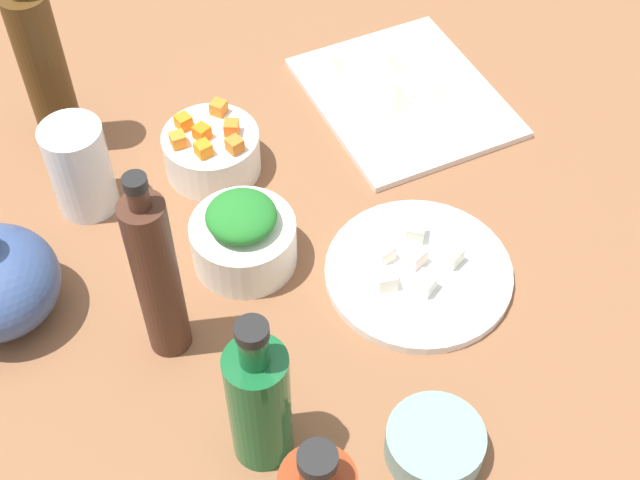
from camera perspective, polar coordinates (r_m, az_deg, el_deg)
The scene contains 28 objects.
tabletop at distance 107.31cm, azimuth 0.00°, elevation -2.22°, with size 190.00×190.00×3.00cm, color brown.
cutting_board at distance 126.97cm, azimuth 5.41°, elevation 9.10°, with size 28.48×24.00×1.00cm, color silver.
plate_tofu at distance 105.47cm, azimuth 6.32°, elevation -2.09°, with size 22.12×22.12×1.20cm, color white.
bowl_greens at distance 104.88cm, azimuth -4.90°, elevation -0.15°, with size 12.43×12.43×6.18cm, color white.
bowl_carrots at distance 115.77cm, azimuth -6.93°, elevation 5.61°, with size 12.40×12.40×5.83cm, color white.
bowl_small_side at distance 92.36cm, azimuth 7.36°, elevation -12.80°, with size 10.04×10.04×3.66cm, color #779E9A.
bottle_0 at distance 86.15cm, azimuth -3.92°, elevation -10.30°, with size 6.16×6.16×21.27cm.
bottle_1 at distance 92.04cm, azimuth -10.41°, elevation -2.33°, with size 4.66×4.66×26.16cm.
bottle_2 at distance 117.94cm, azimuth -17.23°, elevation 10.34°, with size 5.69×5.69×26.79cm.
drinking_glass_0 at distance 112.09cm, azimuth -15.13°, elevation 4.48°, with size 7.59×7.59×12.55cm, color white.
carrot_cube_0 at distance 113.18cm, azimuth -5.69°, elevation 7.17°, with size 1.80×1.80×1.80cm, color orange.
carrot_cube_1 at distance 114.75cm, azimuth -8.74°, elevation 7.50°, with size 1.80×1.80×1.80cm, color orange.
carrot_cube_2 at distance 110.80cm, azimuth -7.49°, elevation 5.80°, with size 1.80×1.80×1.80cm, color orange.
carrot_cube_3 at distance 116.12cm, azimuth -6.51°, elevation 8.42°, with size 1.80×1.80×1.80cm, color orange.
carrot_cube_4 at distance 112.99cm, azimuth -7.58°, elevation 6.85°, with size 1.80×1.80×1.80cm, color orange.
carrot_cube_5 at distance 112.43cm, azimuth -9.08°, elevation 6.35°, with size 1.80×1.80×1.80cm, color orange.
carrot_cube_6 at distance 110.88cm, azimuth -5.49°, elevation 6.08°, with size 1.80×1.80×1.80cm, color orange.
chopped_greens_mound at distance 101.30cm, azimuth -5.07°, elevation 1.55°, with size 8.26×8.23×3.25cm, color #227427.
tofu_cube_0 at distance 102.43cm, azimuth 6.73°, elevation -2.79°, with size 2.20×2.20×2.20cm, color silver.
tofu_cube_1 at distance 105.38cm, azimuth 8.43°, elevation -0.99°, with size 2.20×2.20×2.20cm, color white.
tofu_cube_2 at distance 102.39cm, azimuth 4.28°, elevation -2.52°, with size 2.20×2.20×2.20cm, color white.
tofu_cube_3 at distance 107.23cm, azimuth 6.12°, elevation 0.55°, with size 2.20×2.20×2.20cm, color white.
tofu_cube_4 at distance 104.82cm, azimuth 4.06°, elevation -0.79°, with size 2.20×2.20×2.20cm, color white.
tofu_cube_5 at distance 104.77cm, azimuth 6.08°, elevation -1.04°, with size 2.20×2.20×2.20cm, color #F9DDD1.
dumpling_0 at distance 124.42cm, azimuth 4.83°, elevation 9.31°, with size 5.05×4.47×2.84cm, color beige.
dumpling_1 at distance 129.89cm, azimuth 4.20°, elevation 11.29°, with size 5.12×5.11×2.43cm, color beige.
dumpling_2 at distance 126.21cm, azimuth 7.24°, elevation 9.58°, with size 4.48×4.03×2.27cm, color beige.
dumpling_3 at distance 129.44cm, azimuth 0.62°, elevation 11.24°, with size 4.54×4.04×2.32cm, color beige.
Camera 1 is at (-60.20, 25.58, 86.57)cm, focal length 49.96 mm.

